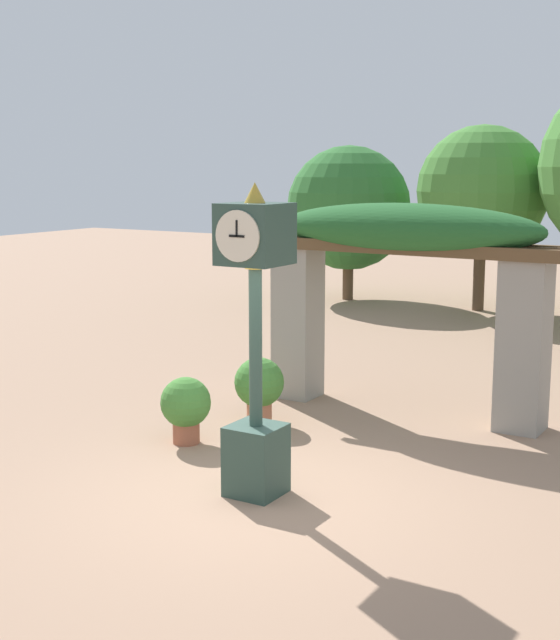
% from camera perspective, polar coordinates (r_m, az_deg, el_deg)
% --- Properties ---
extents(ground_plane, '(60.00, 60.00, 0.00)m').
position_cam_1_polar(ground_plane, '(9.77, -1.53, -11.22)').
color(ground_plane, '#9E7A60').
extents(pedestal_clock, '(0.64, 0.68, 3.35)m').
position_cam_1_polar(pedestal_clock, '(9.38, -1.58, -1.21)').
color(pedestal_clock, '#2D473D').
rests_on(pedestal_clock, ground).
extents(pergola, '(4.66, 1.21, 3.00)m').
position_cam_1_polar(pergola, '(12.65, 7.98, 3.62)').
color(pergola, gray).
rests_on(pergola, ground).
extents(potted_plant_near_left, '(0.65, 0.65, 0.86)m').
position_cam_1_polar(potted_plant_near_left, '(11.46, -6.05, -5.47)').
color(potted_plant_near_left, '#9E563D').
rests_on(potted_plant_near_left, ground).
extents(potted_plant_near_right, '(0.69, 0.69, 0.93)m').
position_cam_1_polar(potted_plant_near_right, '(12.23, -1.34, -4.21)').
color(potted_plant_near_right, '#B26B4C').
rests_on(potted_plant_near_right, ground).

